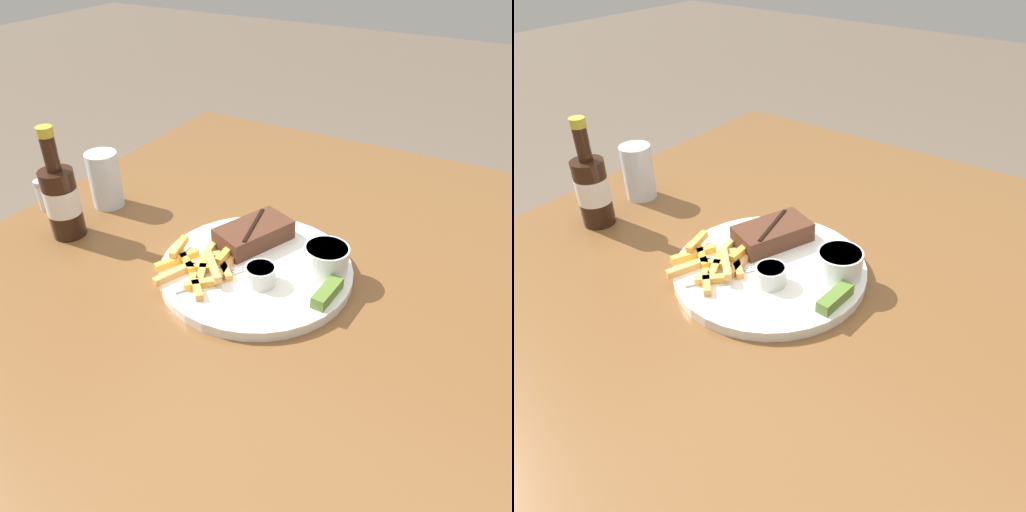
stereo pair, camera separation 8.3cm
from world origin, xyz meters
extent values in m
plane|color=#6B5B4C|center=(0.00, 0.00, 0.00)|extent=(12.00, 12.00, 0.00)
cube|color=brown|center=(0.00, 0.00, 0.76)|extent=(1.28, 1.07, 0.04)
cylinder|color=brown|center=(0.58, 0.47, 0.37)|extent=(0.06, 0.06, 0.74)
cylinder|color=white|center=(0.00, 0.00, 0.78)|extent=(0.33, 0.33, 0.01)
cylinder|color=white|center=(0.00, 0.00, 0.79)|extent=(0.33, 0.33, 0.00)
cube|color=#512D1E|center=(0.06, 0.04, 0.81)|extent=(0.15, 0.12, 0.04)
cube|color=black|center=(0.06, 0.04, 0.83)|extent=(0.11, 0.03, 0.00)
cube|color=#F3A54B|center=(-0.04, 0.13, 0.81)|extent=(0.06, 0.03, 0.01)
cube|color=#E8AA5A|center=(-0.06, 0.05, 0.81)|extent=(0.07, 0.07, 0.01)
cube|color=gold|center=(-0.06, 0.12, 0.80)|extent=(0.08, 0.04, 0.01)
cube|color=#F2AC59|center=(-0.09, 0.10, 0.80)|extent=(0.08, 0.04, 0.01)
cube|color=gold|center=(-0.10, 0.05, 0.80)|extent=(0.05, 0.05, 0.01)
cube|color=#F0A64F|center=(-0.04, 0.04, 0.80)|extent=(0.06, 0.07, 0.01)
cube|color=#F1B33F|center=(-0.05, 0.11, 0.80)|extent=(0.05, 0.06, 0.01)
cube|color=gold|center=(-0.05, 0.06, 0.80)|extent=(0.04, 0.07, 0.01)
cube|color=#DABC5A|center=(0.01, 0.09, 0.80)|extent=(0.05, 0.02, 0.01)
cube|color=#E6A059|center=(-0.03, 0.04, 0.80)|extent=(0.08, 0.03, 0.01)
cube|color=gold|center=(-0.05, 0.07, 0.80)|extent=(0.07, 0.04, 0.01)
cube|color=#F3B04A|center=(-0.10, 0.05, 0.80)|extent=(0.04, 0.04, 0.01)
cube|color=#F1B23D|center=(-0.01, 0.05, 0.81)|extent=(0.06, 0.02, 0.01)
cylinder|color=white|center=(0.05, -0.11, 0.82)|extent=(0.08, 0.08, 0.05)
cylinder|color=beige|center=(0.05, -0.11, 0.83)|extent=(0.07, 0.07, 0.01)
cylinder|color=silver|center=(-0.04, -0.03, 0.81)|extent=(0.05, 0.05, 0.03)
cylinder|color=black|center=(-0.04, -0.03, 0.82)|extent=(0.04, 0.04, 0.01)
cube|color=#567A2D|center=(-0.02, -0.14, 0.80)|extent=(0.07, 0.03, 0.02)
cube|color=#B7B7BC|center=(-0.08, 0.05, 0.79)|extent=(0.09, 0.06, 0.00)
cube|color=#B7B7BC|center=(-0.03, 0.01, 0.79)|extent=(0.03, 0.02, 0.00)
cube|color=#B7B7BC|center=(-0.03, 0.02, 0.79)|extent=(0.03, 0.02, 0.00)
cube|color=#B7B7BC|center=(-0.02, 0.02, 0.79)|extent=(0.03, 0.02, 0.00)
cylinder|color=black|center=(-0.06, 0.37, 0.84)|extent=(0.06, 0.06, 0.13)
cylinder|color=silver|center=(-0.06, 0.37, 0.85)|extent=(0.06, 0.06, 0.05)
cylinder|color=black|center=(-0.06, 0.37, 0.94)|extent=(0.03, 0.03, 0.06)
cylinder|color=gold|center=(-0.06, 0.37, 0.98)|extent=(0.03, 0.03, 0.02)
cylinder|color=silver|center=(0.06, 0.39, 0.83)|extent=(0.06, 0.06, 0.12)
cylinder|color=white|center=(-0.02, 0.49, 0.80)|extent=(0.03, 0.03, 0.05)
cylinder|color=#B7B7BC|center=(-0.02, 0.49, 0.84)|extent=(0.03, 0.03, 0.01)
camera|label=1|loc=(-0.59, -0.33, 1.30)|focal=35.00mm
camera|label=2|loc=(-0.55, -0.40, 1.30)|focal=35.00mm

